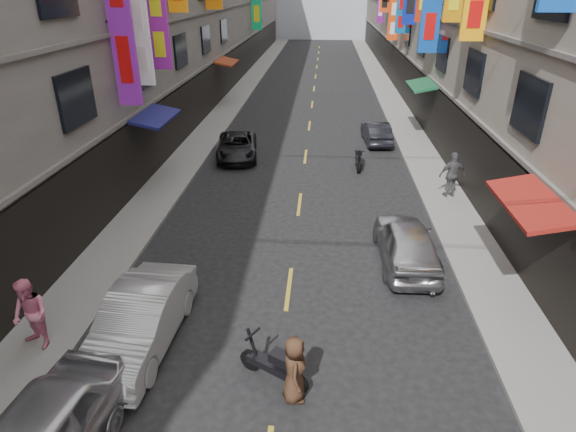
% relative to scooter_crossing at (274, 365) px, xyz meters
% --- Properties ---
extents(sidewalk_left, '(2.00, 90.00, 0.12)m').
position_rel_scooter_crossing_xyz_m(sidewalk_left, '(-5.94, 27.65, -0.38)').
color(sidewalk_left, slate).
rests_on(sidewalk_left, ground).
extents(sidewalk_right, '(2.00, 90.00, 0.12)m').
position_rel_scooter_crossing_xyz_m(sidewalk_right, '(6.06, 27.65, -0.38)').
color(sidewalk_right, slate).
rests_on(sidewalk_right, ground).
extents(street_awnings, '(13.99, 35.20, 0.41)m').
position_rel_scooter_crossing_xyz_m(street_awnings, '(-1.20, 11.65, 2.56)').
color(street_awnings, '#165420').
rests_on(street_awnings, ground).
extents(lane_markings, '(0.12, 80.20, 0.01)m').
position_rel_scooter_crossing_xyz_m(lane_markings, '(0.06, 24.65, -0.44)').
color(lane_markings, gold).
rests_on(lane_markings, ground).
extents(scooter_crossing, '(1.62, 1.00, 1.14)m').
position_rel_scooter_crossing_xyz_m(scooter_crossing, '(0.00, 0.00, 0.00)').
color(scooter_crossing, black).
rests_on(scooter_crossing, ground).
extents(scooter_far_right, '(0.50, 1.80, 1.14)m').
position_rel_scooter_crossing_xyz_m(scooter_far_right, '(2.67, 14.12, 0.00)').
color(scooter_far_right, black).
rests_on(scooter_far_right, ground).
extents(car_left_mid, '(1.76, 4.47, 1.45)m').
position_rel_scooter_crossing_xyz_m(car_left_mid, '(-3.36, 0.98, 0.28)').
color(car_left_mid, silver).
rests_on(car_left_mid, ground).
extents(car_left_far, '(2.51, 4.46, 1.18)m').
position_rel_scooter_crossing_xyz_m(car_left_far, '(-3.43, 15.28, 0.15)').
color(car_left_far, black).
rests_on(car_left_far, ground).
extents(car_right_mid, '(1.82, 4.28, 1.45)m').
position_rel_scooter_crossing_xyz_m(car_right_mid, '(3.65, 5.40, 0.28)').
color(car_right_mid, '#A7A6AA').
rests_on(car_right_mid, ground).
extents(car_right_far, '(1.54, 3.73, 1.20)m').
position_rel_scooter_crossing_xyz_m(car_right_far, '(3.89, 18.34, 0.16)').
color(car_right_far, '#24252B').
rests_on(car_right_far, ground).
extents(pedestrian_lfar, '(1.08, 0.95, 1.84)m').
position_rel_scooter_crossing_xyz_m(pedestrian_lfar, '(-5.82, 0.60, 0.60)').
color(pedestrian_lfar, pink).
rests_on(pedestrian_lfar, sidewalk_left).
extents(pedestrian_rfar, '(1.22, 0.85, 1.89)m').
position_rel_scooter_crossing_xyz_m(pedestrian_rfar, '(6.22, 10.65, 0.62)').
color(pedestrian_rfar, '#525254').
rests_on(pedestrian_rfar, sidewalk_right).
extents(pedestrian_crossing, '(0.59, 0.81, 1.59)m').
position_rel_scooter_crossing_xyz_m(pedestrian_crossing, '(0.47, -0.46, 0.35)').
color(pedestrian_crossing, '#462B1C').
rests_on(pedestrian_crossing, ground).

